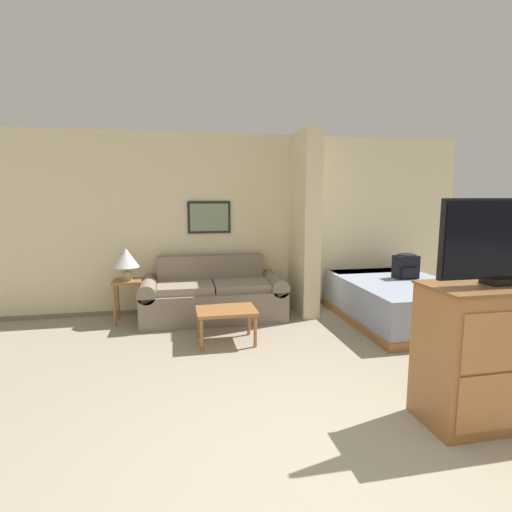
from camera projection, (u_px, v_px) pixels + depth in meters
The scene contains 11 objects.
ground_plane at pixel (340, 508), 2.20m from camera, with size 20.00×20.00×0.00m, color gray.
wall_back at pixel (233, 224), 6.00m from camera, with size 7.30×0.16×2.60m.
wall_partition_pillar at pixel (304, 224), 5.75m from camera, with size 0.24×0.78×2.60m.
couch at pixel (213, 296), 5.61m from camera, with size 1.99×0.84×0.85m.
coffee_table at pixel (226, 313), 4.64m from camera, with size 0.69×0.49×0.41m.
side_table at pixel (128, 289), 5.39m from camera, with size 0.37×0.37×0.59m.
table_lamp at pixel (126, 259), 5.33m from camera, with size 0.33×0.33×0.43m.
tv_dresser at pixel (494, 353), 3.01m from camera, with size 1.12×0.53×1.07m.
tv at pixel (505, 241), 2.88m from camera, with size 1.05×0.16×0.63m.
bed at pixel (398, 300), 5.48m from camera, with size 1.42×2.04×0.56m.
backpack at pixel (406, 265), 5.58m from camera, with size 0.32×0.22×0.36m.
Camera 1 is at (-0.85, -1.84, 1.71)m, focal length 28.00 mm.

